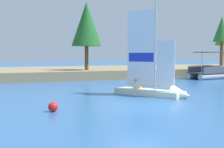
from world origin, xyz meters
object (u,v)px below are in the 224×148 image
(shoreline_tree_left, at_px, (86,24))
(channel_buoy, at_px, (53,107))
(shoreline_tree_centre, at_px, (222,33))
(pontoon_boat, at_px, (213,72))
(sailboat, at_px, (160,88))
(shoreline_tree_midleft, at_px, (222,30))

(shoreline_tree_left, height_order, channel_buoy, shoreline_tree_left)
(shoreline_tree_left, bearing_deg, shoreline_tree_centre, 16.43)
(shoreline_tree_left, xyz_separation_m, pontoon_boat, (12.43, -4.76, -5.00))
(shoreline_tree_left, distance_m, shoreline_tree_centre, 24.99)
(shoreline_tree_centre, distance_m, sailboat, 33.26)
(sailboat, relative_size, channel_buoy, 14.16)
(shoreline_tree_centre, bearing_deg, channel_buoy, -141.52)
(pontoon_boat, bearing_deg, sailboat, -152.66)
(shoreline_tree_left, xyz_separation_m, shoreline_tree_midleft, (22.12, 4.99, 0.44))
(shoreline_tree_left, height_order, pontoon_boat, shoreline_tree_left)
(channel_buoy, bearing_deg, shoreline_tree_midleft, 37.75)
(shoreline_tree_centre, bearing_deg, pontoon_boat, -134.28)
(sailboat, bearing_deg, shoreline_tree_midleft, 103.58)
(shoreline_tree_left, relative_size, shoreline_tree_centre, 1.03)
(shoreline_tree_centre, relative_size, sailboat, 1.09)
(sailboat, distance_m, pontoon_boat, 16.38)
(shoreline_tree_left, height_order, shoreline_tree_midleft, shoreline_tree_midleft)
(pontoon_boat, bearing_deg, shoreline_tree_midleft, 33.30)
(shoreline_tree_midleft, height_order, channel_buoy, shoreline_tree_midleft)
(shoreline_tree_left, relative_size, pontoon_boat, 1.15)
(shoreline_tree_left, distance_m, shoreline_tree_midleft, 22.68)
(shoreline_tree_midleft, relative_size, pontoon_boat, 1.16)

